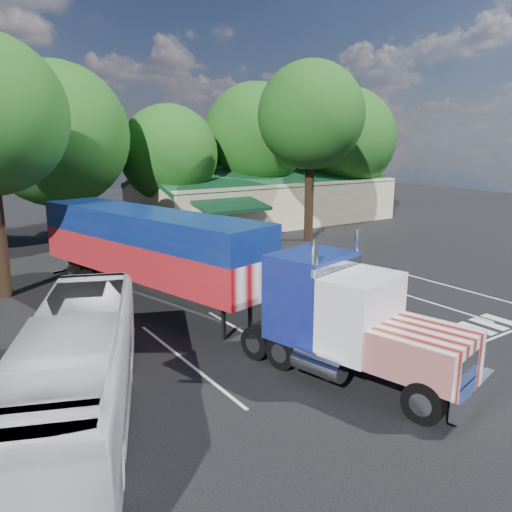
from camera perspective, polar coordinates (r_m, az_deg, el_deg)
ground at (r=26.20m, az=-1.32°, el=-3.98°), size 120.00×120.00×0.00m
event_hall at (r=47.81m, az=0.85°, el=6.52°), size 24.20×14.12×5.55m
tree_row_c at (r=38.21m, az=-21.84°, el=12.71°), size 10.00×10.00×13.05m
tree_row_d at (r=42.37m, az=-9.93°, el=11.41°), size 8.00×8.00×10.60m
tree_row_e at (r=47.24m, az=-0.01°, el=13.58°), size 9.60×9.60×12.90m
tree_row_f at (r=52.64m, az=10.02°, el=13.02°), size 10.40×10.40×13.00m
tree_near_right at (r=38.80m, az=6.31°, el=15.64°), size 8.00×8.00×13.50m
semi_truck at (r=21.76m, az=-7.79°, el=-0.38°), size 7.94×22.51×4.71m
woman at (r=24.48m, az=15.41°, el=-3.37°), size 0.55×0.75×1.90m
bicycle at (r=33.48m, az=-6.01°, el=0.44°), size 1.07×1.61×0.80m
tour_bus at (r=14.70m, az=-19.78°, el=-12.34°), size 6.74×11.41×3.14m
silver_sedan at (r=38.64m, az=-4.91°, el=2.69°), size 4.77×2.69×1.49m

